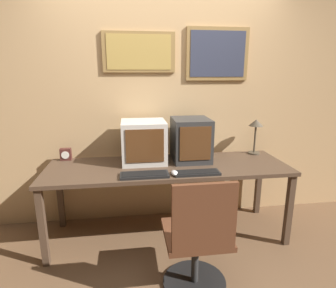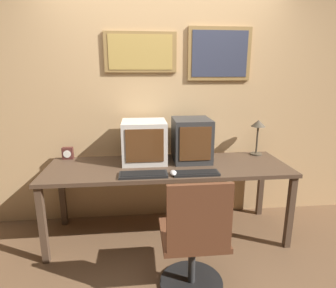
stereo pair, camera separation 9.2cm
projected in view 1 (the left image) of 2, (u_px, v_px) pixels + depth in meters
The scene contains 10 objects.
wall_back at pixel (162, 102), 3.01m from camera, with size 8.00×0.08×2.60m.
desk at pixel (168, 172), 2.73m from camera, with size 2.31×0.74×0.75m.
monitor_left at pixel (144, 142), 2.78m from camera, with size 0.43×0.41×0.41m.
monitor_right at pixel (191, 140), 2.83m from camera, with size 0.37×0.41×0.43m.
keyboard_main at pixel (145, 175), 2.43m from camera, with size 0.42×0.17×0.03m.
keyboard_side at pixel (197, 173), 2.48m from camera, with size 0.40×0.14×0.03m.
mouse_near_keyboard at pixel (174, 173), 2.45m from camera, with size 0.06×0.12×0.04m.
desk_clock at pixel (66, 154), 2.86m from camera, with size 0.11×0.06×0.12m.
desk_lamp at pixel (256, 128), 3.03m from camera, with size 0.15×0.15×0.38m.
office_chair at pixel (198, 244), 2.06m from camera, with size 0.50×0.50×0.94m.
Camera 1 is at (-0.36, -1.75, 1.63)m, focal length 30.00 mm.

